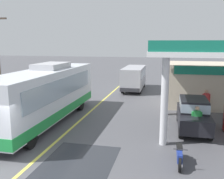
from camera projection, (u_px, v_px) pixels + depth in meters
ground at (118, 87)px, 28.82m from camera, size 120.00×120.00×0.00m
lane_divider_stripe at (108, 96)px, 24.02m from camera, size 0.16×50.00×0.01m
wet_puddle_patch at (74, 168)px, 10.21m from camera, size 2.99×4.88×0.01m
coach_bus_main at (45, 96)px, 15.83m from camera, size 2.60×11.04×3.69m
gas_station_roadside at (219, 76)px, 17.99m from camera, size 9.10×11.95×5.10m
car_at_pump at (193, 112)px, 14.65m from camera, size 1.70×4.20×1.82m
minibus_opposing_lane at (134, 76)px, 26.87m from camera, size 2.04×6.13×2.44m
motorcycle_parked_forecourt at (179, 154)px, 10.48m from camera, size 0.55×1.80×0.92m
pedestrian_near_pump at (197, 119)px, 13.59m from camera, size 0.55×0.22×1.66m
pedestrian_by_shop at (206, 100)px, 18.23m from camera, size 0.55×0.22×1.66m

